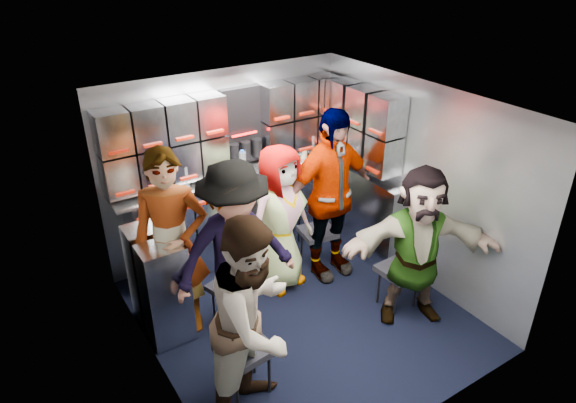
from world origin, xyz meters
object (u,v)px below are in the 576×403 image
jump_seat_near_right (399,272)px  attendant_standing (172,246)px  jump_seat_mid_right (318,234)px  attendant_arc_b (236,252)px  jump_seat_near_left (245,351)px  jump_seat_center (271,243)px  attendant_arc_e (417,246)px  jump_seat_mid_left (229,288)px  attendant_arc_a (254,321)px  attendant_arc_c (279,219)px  attendant_arc_d (330,196)px

jump_seat_near_right → attendant_standing: bearing=155.8°
jump_seat_mid_right → attendant_standing: 1.77m
attendant_arc_b → jump_seat_near_left: bearing=-108.9°
jump_seat_center → jump_seat_near_right: jump_seat_near_right is taller
jump_seat_mid_right → attendant_arc_e: size_ratio=0.28×
jump_seat_mid_left → jump_seat_near_right: (1.49, -0.71, 0.04)m
jump_seat_near_right → attendant_arc_b: size_ratio=0.26×
jump_seat_mid_left → jump_seat_mid_right: 1.29m
jump_seat_near_left → jump_seat_mid_right: 1.94m
jump_seat_mid_left → attendant_standing: bearing=160.2°
attendant_arc_a → attendant_arc_c: size_ratio=1.09×
attendant_standing → attendant_arc_c: (1.15, 0.07, -0.12)m
attendant_arc_e → attendant_arc_c: bearing=152.9°
attendant_standing → attendant_arc_b: size_ratio=1.05×
jump_seat_near_right → attendant_standing: attendant_standing is taller
attendant_arc_b → attendant_arc_d: 1.29m
jump_seat_mid_right → jump_seat_near_right: (0.24, -1.02, 0.01)m
jump_seat_center → attendant_standing: (-1.15, -0.25, 0.51)m
attendant_arc_c → attendant_standing: bearing=171.3°
jump_seat_near_right → attendant_arc_d: 1.02m
attendant_arc_c → jump_seat_near_left: bearing=-145.0°
jump_seat_mid_left → jump_seat_mid_right: jump_seat_mid_right is taller
jump_seat_mid_left → attendant_arc_e: bearing=-30.8°
attendant_arc_b → attendant_arc_d: (1.25, 0.31, 0.07)m
jump_seat_center → attendant_arc_c: 0.43m
jump_seat_center → attendant_arc_b: 1.03m
jump_seat_mid_right → jump_seat_center: bearing=169.2°
jump_seat_mid_right → jump_seat_near_right: jump_seat_near_right is taller
jump_seat_center → attendant_arc_a: 1.82m
attendant_arc_b → attendant_arc_d: size_ratio=0.92×
attendant_arc_e → attendant_arc_a: bearing=-147.3°
jump_seat_center → attendant_standing: attendant_standing is taller
jump_seat_near_left → attendant_standing: bearing=98.2°
jump_seat_near_left → jump_seat_center: (1.00, 1.27, -0.02)m
attendant_arc_b → attendant_arc_c: (0.71, 0.41, -0.08)m
jump_seat_mid_right → jump_seat_near_right: size_ratio=0.98×
jump_seat_mid_right → jump_seat_near_left: bearing=-142.9°
jump_seat_center → jump_seat_mid_right: jump_seat_center is taller
attendant_arc_d → attendant_arc_c: bearing=168.8°
jump_seat_mid_right → attendant_standing: (-1.69, -0.15, 0.51)m
jump_seat_center → attendant_arc_c: attendant_arc_c is taller
attendant_arc_b → attendant_arc_c: attendant_arc_b is taller
attendant_arc_a → attendant_arc_c: 1.62m
jump_seat_mid_right → attendant_arc_a: bearing=-138.9°
jump_seat_near_right → attendant_arc_b: bearing=160.5°
jump_seat_mid_left → attendant_arc_c: 0.86m
attendant_standing → attendant_arc_c: bearing=28.7°
attendant_standing → attendant_arc_b: (0.44, -0.34, -0.04)m
jump_seat_near_left → jump_seat_mid_right: bearing=37.1°
jump_seat_near_left → attendant_arc_e: size_ratio=0.30×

